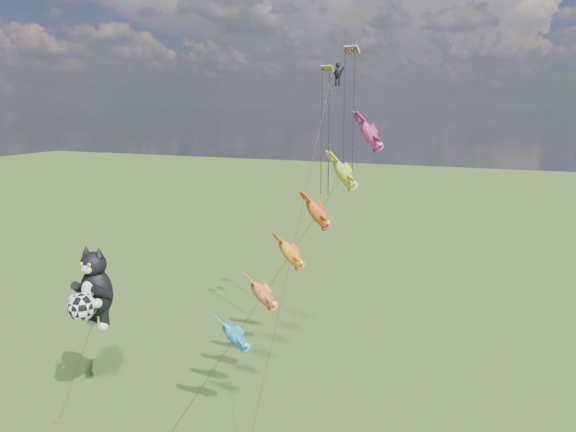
% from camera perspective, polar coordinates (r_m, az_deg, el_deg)
% --- Properties ---
extents(ground, '(300.00, 300.00, 0.00)m').
position_cam_1_polar(ground, '(41.61, -19.09, -16.78)').
color(ground, '#254210').
extents(cat_kite_rig, '(2.71, 4.13, 10.66)m').
position_cam_1_polar(cat_kite_rig, '(36.75, -19.27, -7.19)').
color(cat_kite_rig, brown).
rests_on(cat_kite_rig, ground).
extents(fish_windsock_rig, '(11.03, 11.70, 20.55)m').
position_cam_1_polar(fish_windsock_rig, '(33.35, 1.59, -1.93)').
color(fish_windsock_rig, brown).
rests_on(fish_windsock_rig, ground).
extents(parafoil_rig, '(1.89, 17.57, 27.85)m').
position_cam_1_polar(parafoil_rig, '(40.36, 4.94, 12.55)').
color(parafoil_rig, brown).
rests_on(parafoil_rig, ground).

